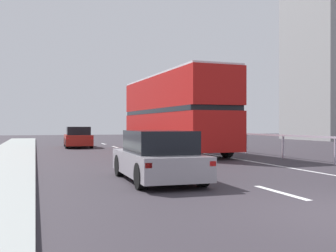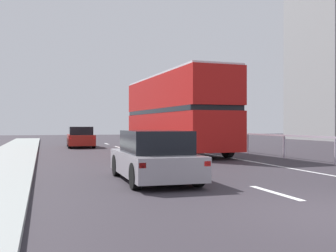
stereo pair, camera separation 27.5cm
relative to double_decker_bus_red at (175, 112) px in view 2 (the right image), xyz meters
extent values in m
cube|color=silver|center=(-1.99, -13.41, -2.28)|extent=(0.16, 2.11, 0.01)
cube|color=silver|center=(-1.99, -8.32, -2.28)|extent=(0.16, 2.11, 0.01)
cube|color=silver|center=(-1.99, -3.23, -2.28)|extent=(0.16, 2.11, 0.01)
cube|color=silver|center=(-1.99, 1.86, -2.28)|extent=(0.16, 2.11, 0.01)
cube|color=silver|center=(-1.99, 6.96, -2.28)|extent=(0.16, 2.11, 0.01)
cube|color=silver|center=(-1.99, 12.05, -2.28)|extent=(0.16, 2.11, 0.01)
cube|color=silver|center=(1.39, -6.74, -2.28)|extent=(0.12, 46.00, 0.01)
cube|color=#B6A9BB|center=(3.66, -6.74, -1.22)|extent=(0.08, 42.00, 0.08)
cylinder|color=#B6A9BB|center=(3.66, -8.49, -1.75)|extent=(0.10, 0.10, 1.05)
cylinder|color=#B6A9BB|center=(3.66, -4.99, -1.75)|extent=(0.10, 0.10, 1.05)
cylinder|color=#B6A9BB|center=(3.66, -1.49, -1.75)|extent=(0.10, 0.10, 1.05)
cylinder|color=#B6A9BB|center=(3.66, 2.01, -1.75)|extent=(0.10, 0.10, 1.05)
cylinder|color=#B6A9BB|center=(3.66, 5.51, -1.75)|extent=(0.10, 0.10, 1.05)
cylinder|color=#B6A9BB|center=(3.66, 9.01, -1.75)|extent=(0.10, 0.10, 1.05)
cylinder|color=#B6A9BB|center=(3.66, 12.51, -1.75)|extent=(0.10, 0.10, 1.05)
cube|color=#B11512|center=(0.00, -0.01, -1.02)|extent=(3.00, 11.12, 1.81)
cube|color=black|center=(0.00, -0.01, 0.01)|extent=(3.01, 10.68, 0.24)
cube|color=#B11512|center=(0.00, -0.01, 1.00)|extent=(3.00, 11.12, 1.74)
cube|color=silver|center=(0.00, -0.01, 1.92)|extent=(2.94, 10.89, 0.10)
cube|color=black|center=(-0.23, 5.48, -0.93)|extent=(2.29, 0.14, 1.27)
cube|color=yellow|center=(-0.23, 5.48, 1.43)|extent=(1.53, 0.10, 0.28)
cylinder|color=black|center=(-1.34, 4.05, -1.78)|extent=(0.32, 1.01, 1.00)
cylinder|color=black|center=(1.00, 4.15, -1.78)|extent=(0.32, 1.01, 1.00)
cylinder|color=black|center=(-1.01, -3.96, -1.78)|extent=(0.32, 1.01, 1.00)
cylinder|color=black|center=(1.34, -3.87, -1.78)|extent=(0.32, 1.01, 1.00)
cube|color=gray|center=(-4.11, -10.68, -1.79)|extent=(1.79, 4.15, 0.61)
cube|color=black|center=(-4.11, -10.88, -1.19)|extent=(1.56, 2.29, 0.59)
cube|color=red|center=(-4.90, -12.70, -1.64)|extent=(0.16, 0.06, 0.12)
cube|color=red|center=(-3.36, -12.72, -1.64)|extent=(0.16, 0.06, 0.12)
cylinder|color=black|center=(-4.88, -9.31, -1.96)|extent=(0.21, 0.64, 0.64)
cylinder|color=black|center=(-3.30, -9.32, -1.96)|extent=(0.21, 0.64, 0.64)
cylinder|color=black|center=(-4.91, -12.03, -1.96)|extent=(0.21, 0.64, 0.64)
cylinder|color=black|center=(-3.33, -12.05, -1.96)|extent=(0.21, 0.64, 0.64)
cube|color=maroon|center=(-4.50, 7.33, -1.75)|extent=(1.87, 4.28, 0.69)
cube|color=black|center=(-4.51, 7.12, -1.13)|extent=(1.60, 2.37, 0.55)
cube|color=red|center=(-5.34, 5.28, -1.58)|extent=(0.16, 0.07, 0.12)
cube|color=red|center=(-3.81, 5.23, -1.58)|extent=(0.16, 0.07, 0.12)
cylinder|color=black|center=(-5.24, 8.77, -1.96)|extent=(0.22, 0.65, 0.64)
cylinder|color=black|center=(-3.67, 8.72, -1.96)|extent=(0.22, 0.65, 0.64)
cylinder|color=black|center=(-5.33, 5.95, -1.96)|extent=(0.22, 0.65, 0.64)
cylinder|color=black|center=(-3.77, 5.89, -1.96)|extent=(0.22, 0.65, 0.64)
camera|label=1|loc=(-7.28, -21.52, -0.74)|focal=44.06mm
camera|label=2|loc=(-7.02, -21.60, -0.74)|focal=44.06mm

